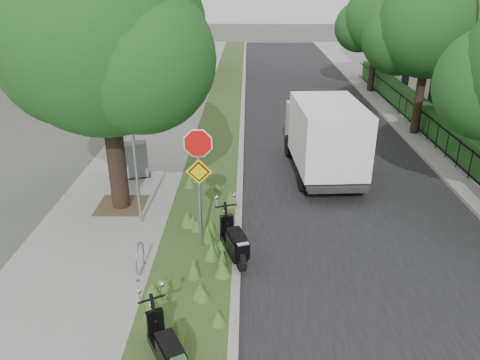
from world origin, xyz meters
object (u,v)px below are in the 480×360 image
(sign_assembly, at_px, (199,165))
(scooter_near, at_px, (168,354))
(scooter_far, at_px, (235,245))
(box_truck, at_px, (324,134))
(utility_cabinet, at_px, (135,160))

(sign_assembly, distance_m, scooter_near, 4.50)
(scooter_far, bearing_deg, box_truck, 62.97)
(scooter_near, bearing_deg, box_truck, 66.62)
(scooter_near, bearing_deg, scooter_far, 73.04)
(scooter_near, xyz_separation_m, utility_cabinet, (-2.44, 8.56, 0.18))
(scooter_near, relative_size, scooter_far, 0.89)
(scooter_near, distance_m, scooter_far, 3.62)
(sign_assembly, xyz_separation_m, utility_cabinet, (-2.63, 4.44, -1.63))
(scooter_far, xyz_separation_m, utility_cabinet, (-3.49, 5.10, 0.16))
(scooter_far, bearing_deg, utility_cabinet, 124.42)
(box_truck, bearing_deg, scooter_near, -113.38)
(sign_assembly, relative_size, utility_cabinet, 2.70)
(scooter_far, height_order, utility_cabinet, utility_cabinet)
(scooter_far, bearing_deg, sign_assembly, 142.93)
(sign_assembly, xyz_separation_m, box_truck, (3.75, 5.00, -0.85))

